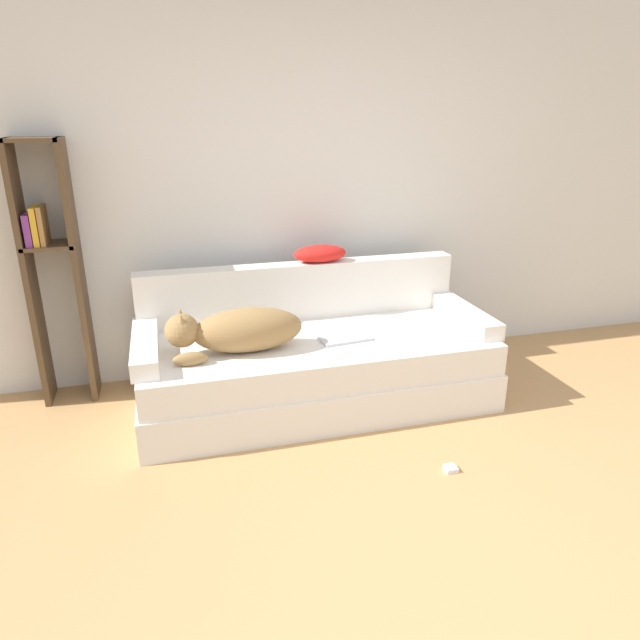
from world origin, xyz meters
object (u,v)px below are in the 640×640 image
(couch, at_px, (316,370))
(bookshelf, at_px, (52,264))
(throw_pillow, at_px, (320,254))
(dog, at_px, (238,330))
(power_adapter, at_px, (451,469))
(laptop, at_px, (344,337))

(couch, xyz_separation_m, bookshelf, (-1.57, 0.51, 0.70))
(couch, distance_m, throw_pillow, 0.80)
(couch, bearing_deg, dog, -168.72)
(dog, bearing_deg, power_adapter, -40.67)
(bookshelf, bearing_deg, throw_pillow, -3.57)
(throw_pillow, bearing_deg, laptop, -87.02)
(couch, bearing_deg, laptop, -24.84)
(couch, relative_size, dog, 2.77)
(couch, xyz_separation_m, power_adapter, (0.49, -0.96, -0.21))
(laptop, xyz_separation_m, throw_pillow, (-0.03, 0.48, 0.44))
(couch, height_order, power_adapter, couch)
(power_adapter, bearing_deg, couch, 116.98)
(dog, xyz_separation_m, bookshelf, (-1.06, 0.62, 0.33))
(laptop, relative_size, throw_pillow, 0.93)
(laptop, distance_m, throw_pillow, 0.65)
(bookshelf, bearing_deg, power_adapter, -35.57)
(throw_pillow, xyz_separation_m, power_adapter, (0.35, -1.37, -0.89))
(bookshelf, bearing_deg, dog, -30.10)
(dog, relative_size, bookshelf, 0.48)
(couch, relative_size, laptop, 6.58)
(dog, relative_size, laptop, 2.38)
(laptop, distance_m, bookshelf, 1.89)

